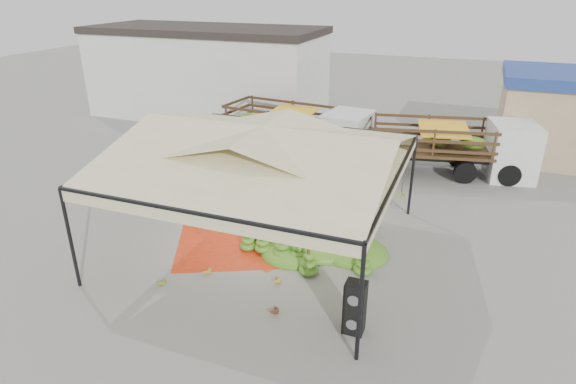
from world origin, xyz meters
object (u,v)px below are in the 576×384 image
at_px(banana_heap, 315,227).
at_px(vendor, 365,170).
at_px(truck_right, 458,142).
at_px(truck_left, 303,126).
at_px(speaker_stack, 355,307).

xyz_separation_m(banana_heap, vendor, (0.58, 4.54, 0.42)).
xyz_separation_m(banana_heap, truck_right, (3.83, 8.11, 0.90)).
relative_size(truck_left, truck_right, 1.00).
distance_m(banana_heap, truck_right, 9.02).
bearing_deg(vendor, truck_right, -154.36).
relative_size(speaker_stack, truck_left, 0.19).
bearing_deg(speaker_stack, vendor, 101.45).
bearing_deg(banana_heap, speaker_stack, -59.57).
xyz_separation_m(speaker_stack, vendor, (-1.67, 8.37, 0.29)).
height_order(vendor, truck_right, truck_right).
bearing_deg(truck_right, speaker_stack, -109.35).
relative_size(speaker_stack, vendor, 0.70).
relative_size(banana_heap, speaker_stack, 3.84).
bearing_deg(truck_right, vendor, -144.07).
height_order(vendor, truck_left, truck_left).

